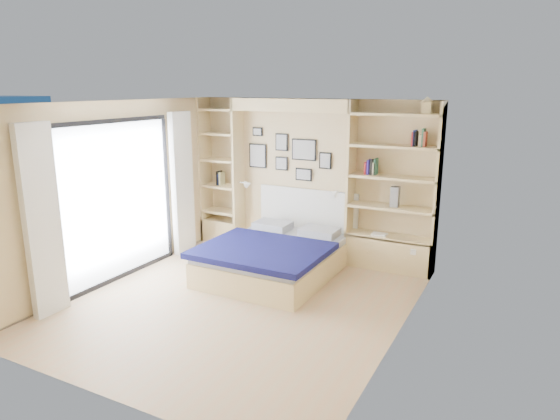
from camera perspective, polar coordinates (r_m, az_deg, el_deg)
The scene contains 8 objects.
ground at distance 6.50m, azimuth -4.59°, elevation -10.49°, with size 4.50×4.50×0.00m, color tan.
room_shell at distance 7.59m, azimuth -1.15°, elevation 1.75°, with size 4.50×4.50×4.50m.
bed at distance 7.29m, azimuth -0.62°, elevation -5.33°, with size 1.72×2.23×1.07m.
photo_gallery at distance 8.15m, azimuth 0.80°, elevation 6.36°, with size 1.48×0.02×0.82m.
reading_lamps at distance 7.97m, azimuth 1.05°, elevation 2.51°, with size 1.92×0.12×0.15m.
shelf_decor at distance 7.42m, azimuth 11.06°, elevation 5.99°, with size 3.56×0.23×2.03m.
deck at distance 8.83m, azimuth -24.91°, elevation -5.07°, with size 3.20×4.00×0.05m, color #716453.
deck_chair at distance 8.59m, azimuth -25.25°, elevation -3.15°, with size 0.51×0.78×0.74m.
Camera 1 is at (3.17, -4.99, 2.69)m, focal length 32.00 mm.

